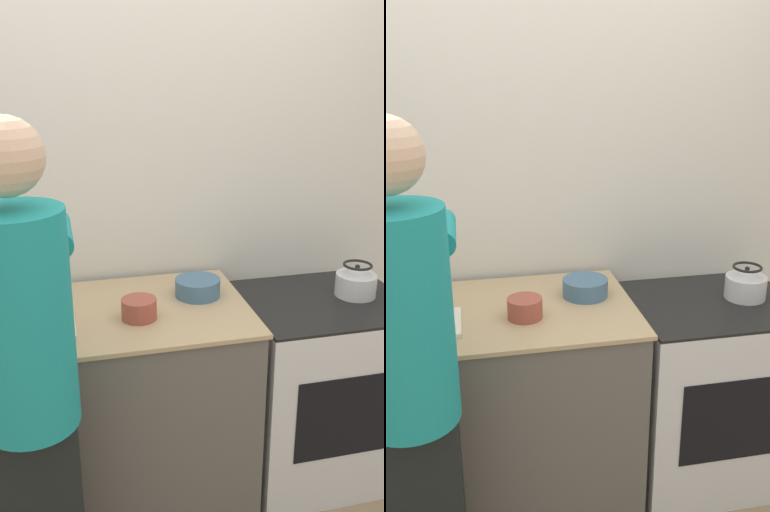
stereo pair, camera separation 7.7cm
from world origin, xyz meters
TOP-DOWN VIEW (x-y plane):
  - wall_back at (0.00, 0.76)m, footprint 8.00×0.05m
  - counter at (-0.37, 0.35)m, footprint 1.42×0.72m
  - oven at (0.71, 0.31)m, footprint 0.72×0.62m
  - person at (-0.55, -0.20)m, footprint 0.34×0.58m
  - cutting_board at (-0.56, 0.25)m, footprint 0.34×0.25m
  - knife at (-0.61, 0.21)m, footprint 0.25×0.08m
  - kettle at (0.86, 0.32)m, footprint 0.18×0.18m
  - bowl_prep at (0.15, 0.42)m, footprint 0.20×0.20m
  - bowl_mixing at (-0.13, 0.25)m, footprint 0.14×0.14m

SIDE VIEW (x-z plane):
  - oven at x=0.71m, z-range 0.00..0.88m
  - counter at x=-0.37m, z-range 0.00..0.91m
  - cutting_board at x=-0.56m, z-range 0.91..0.93m
  - knife at x=-0.61m, z-range 0.93..0.94m
  - kettle at x=0.86m, z-range 0.87..1.02m
  - bowl_prep at x=0.15m, z-range 0.91..0.99m
  - bowl_mixing at x=-0.13m, z-range 0.91..1.00m
  - person at x=-0.55m, z-range 0.09..1.86m
  - wall_back at x=0.00m, z-range 0.00..2.60m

